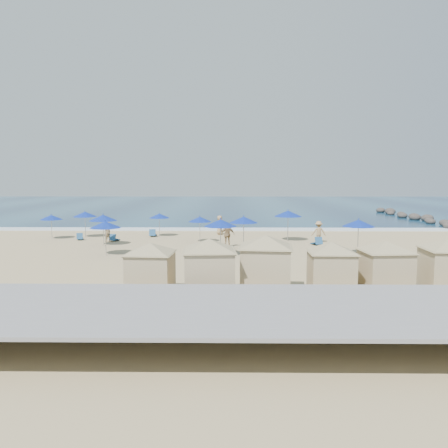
# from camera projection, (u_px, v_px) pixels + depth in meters

# --- Properties ---
(ground) EXTENTS (160.00, 160.00, 0.00)m
(ground) POSITION_uv_depth(u_px,v_px,m) (218.00, 257.00, 28.95)
(ground) COLOR tan
(ground) RESTS_ON ground
(ocean) EXTENTS (160.00, 80.00, 0.06)m
(ocean) POSITION_uv_depth(u_px,v_px,m) (225.00, 205.00, 83.64)
(ocean) COLOR navy
(ocean) RESTS_ON ground
(surf_line) EXTENTS (160.00, 2.50, 0.08)m
(surf_line) POSITION_uv_depth(u_px,v_px,m) (222.00, 229.00, 44.36)
(surf_line) COLOR white
(surf_line) RESTS_ON ground
(seawall) EXTENTS (160.00, 6.10, 1.22)m
(seawall) POSITION_uv_depth(u_px,v_px,m) (208.00, 307.00, 15.46)
(seawall) COLOR gray
(seawall) RESTS_ON ground
(rock_jetty) EXTENTS (2.56, 26.66, 0.96)m
(rock_jetty) POSITION_uv_depth(u_px,v_px,m) (419.00, 218.00, 53.38)
(rock_jetty) COLOR #302B28
(rock_jetty) RESTS_ON ground
(trash_bin) EXTENTS (0.92, 0.92, 0.74)m
(trash_bin) POSITION_uv_depth(u_px,v_px,m) (319.00, 263.00, 25.01)
(trash_bin) COLOR black
(trash_bin) RESTS_ON ground
(cabana_0) EXTENTS (4.15, 4.15, 2.61)m
(cabana_0) POSITION_uv_depth(u_px,v_px,m) (150.00, 262.00, 19.38)
(cabana_0) COLOR tan
(cabana_0) RESTS_ON ground
(cabana_1) EXTENTS (4.57, 4.57, 2.87)m
(cabana_1) POSITION_uv_depth(u_px,v_px,m) (209.00, 261.00, 18.91)
(cabana_1) COLOR tan
(cabana_1) RESTS_ON ground
(cabana_2) EXTENTS (4.69, 4.69, 2.96)m
(cabana_2) POSITION_uv_depth(u_px,v_px,m) (266.00, 257.00, 19.52)
(cabana_2) COLOR tan
(cabana_2) RESTS_ON ground
(cabana_3) EXTENTS (4.16, 4.16, 2.61)m
(cabana_3) POSITION_uv_depth(u_px,v_px,m) (331.00, 261.00, 19.60)
(cabana_3) COLOR tan
(cabana_3) RESTS_ON ground
(cabana_4) EXTENTS (4.23, 4.23, 2.67)m
(cabana_4) POSITION_uv_depth(u_px,v_px,m) (385.00, 260.00, 19.62)
(cabana_4) COLOR tan
(cabana_4) RESTS_ON ground
(cabana_5) EXTENTS (4.41, 4.41, 2.77)m
(cabana_5) POSITION_uv_depth(u_px,v_px,m) (448.00, 259.00, 19.70)
(cabana_5) COLOR tan
(cabana_5) RESTS_ON ground
(umbrella_0) EXTENTS (1.89, 1.89, 2.15)m
(umbrella_0) POSITION_uv_depth(u_px,v_px,m) (51.00, 217.00, 37.48)
(umbrella_0) COLOR #A5A8AD
(umbrella_0) RESTS_ON ground
(umbrella_1) EXTENTS (2.18, 2.18, 2.48)m
(umbrella_1) POSITION_uv_depth(u_px,v_px,m) (103.00, 218.00, 33.86)
(umbrella_1) COLOR #A5A8AD
(umbrella_1) RESTS_ON ground
(umbrella_2) EXTENTS (2.07, 2.07, 2.36)m
(umbrella_2) POSITION_uv_depth(u_px,v_px,m) (85.00, 214.00, 38.54)
(umbrella_2) COLOR #A5A8AD
(umbrella_2) RESTS_ON ground
(umbrella_3) EXTENTS (2.11, 2.11, 2.41)m
(umbrella_3) POSITION_uv_depth(u_px,v_px,m) (105.00, 225.00, 29.52)
(umbrella_3) COLOR #A5A8AD
(umbrella_3) RESTS_ON ground
(umbrella_4) EXTENTS (1.87, 1.87, 2.13)m
(umbrella_4) POSITION_uv_depth(u_px,v_px,m) (159.00, 216.00, 39.17)
(umbrella_4) COLOR #A5A8AD
(umbrella_4) RESTS_ON ground
(umbrella_5) EXTENTS (1.91, 1.91, 2.17)m
(umbrella_5) POSITION_uv_depth(u_px,v_px,m) (200.00, 219.00, 35.51)
(umbrella_5) COLOR #A5A8AD
(umbrella_5) RESTS_ON ground
(umbrella_6) EXTENTS (2.25, 2.25, 2.57)m
(umbrella_6) POSITION_uv_depth(u_px,v_px,m) (220.00, 223.00, 29.21)
(umbrella_6) COLOR #A5A8AD
(umbrella_6) RESTS_ON ground
(umbrella_7) EXTENTS (2.15, 2.15, 2.45)m
(umbrella_7) POSITION_uv_depth(u_px,v_px,m) (244.00, 220.00, 32.57)
(umbrella_7) COLOR #A5A8AD
(umbrella_7) RESTS_ON ground
(umbrella_8) EXTENTS (2.32, 2.32, 2.64)m
(umbrella_8) POSITION_uv_depth(u_px,v_px,m) (288.00, 214.00, 36.21)
(umbrella_8) COLOR #A5A8AD
(umbrella_8) RESTS_ON ground
(umbrella_9) EXTENTS (2.22, 2.22, 2.52)m
(umbrella_9) POSITION_uv_depth(u_px,v_px,m) (359.00, 223.00, 29.48)
(umbrella_9) COLOR #A5A8AD
(umbrella_9) RESTS_ON ground
(beach_chair_0) EXTENTS (0.80, 1.22, 0.62)m
(beach_chair_0) POSITION_uv_depth(u_px,v_px,m) (80.00, 237.00, 36.96)
(beach_chair_0) COLOR #225180
(beach_chair_0) RESTS_ON ground
(beach_chair_1) EXTENTS (0.67, 1.22, 0.64)m
(beach_chair_1) POSITION_uv_depth(u_px,v_px,m) (114.00, 239.00, 36.22)
(beach_chair_1) COLOR #225180
(beach_chair_1) RESTS_ON ground
(beach_chair_2) EXTENTS (0.66, 1.32, 0.70)m
(beach_chair_2) POSITION_uv_depth(u_px,v_px,m) (153.00, 234.00, 39.12)
(beach_chair_2) COLOR #225180
(beach_chair_2) RESTS_ON ground
(beach_chair_3) EXTENTS (0.80, 1.37, 0.71)m
(beach_chair_3) POSITION_uv_depth(u_px,v_px,m) (202.00, 249.00, 30.52)
(beach_chair_3) COLOR #225180
(beach_chair_3) RESTS_ON ground
(beach_chair_4) EXTENTS (0.95, 1.30, 0.65)m
(beach_chair_4) POSITION_uv_depth(u_px,v_px,m) (277.00, 246.00, 32.44)
(beach_chair_4) COLOR #225180
(beach_chair_4) RESTS_ON ground
(beach_chair_5) EXTENTS (0.80, 1.36, 0.70)m
(beach_chair_5) POSITION_uv_depth(u_px,v_px,m) (317.00, 242.00, 34.01)
(beach_chair_5) COLOR #225180
(beach_chair_5) RESTS_ON ground
(beachgoer_0) EXTENTS (0.67, 0.71, 1.63)m
(beachgoer_0) POSITION_uv_depth(u_px,v_px,m) (108.00, 232.00, 35.94)
(beachgoer_0) COLOR tan
(beachgoer_0) RESTS_ON ground
(beachgoer_1) EXTENTS (1.19, 0.72, 1.90)m
(beachgoer_1) POSITION_uv_depth(u_px,v_px,m) (227.00, 235.00, 33.09)
(beachgoer_1) COLOR tan
(beachgoer_1) RESTS_ON ground
(beachgoer_2) EXTENTS (1.17, 0.70, 1.77)m
(beachgoer_2) POSITION_uv_depth(u_px,v_px,m) (319.00, 232.00, 35.30)
(beachgoer_2) COLOR tan
(beachgoer_2) RESTS_ON ground
(beachgoer_3) EXTENTS (0.70, 0.95, 1.78)m
(beachgoer_3) POSITION_uv_depth(u_px,v_px,m) (220.00, 225.00, 40.45)
(beachgoer_3) COLOR tan
(beachgoer_3) RESTS_ON ground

